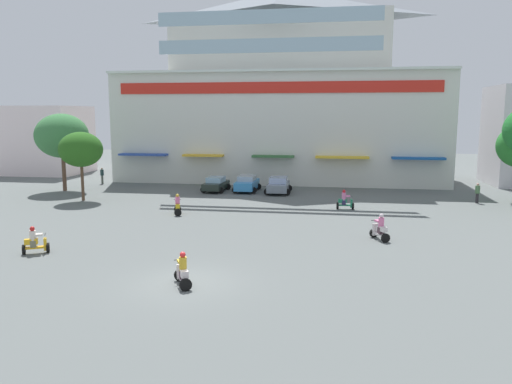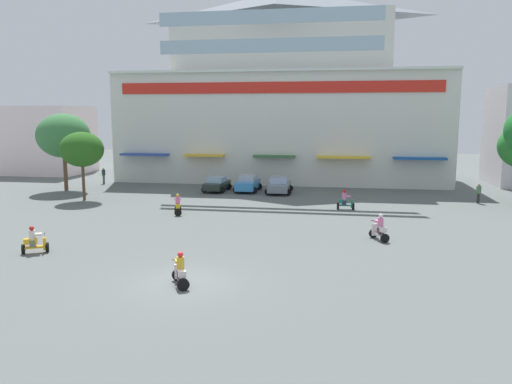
{
  "view_description": "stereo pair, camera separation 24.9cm",
  "coord_description": "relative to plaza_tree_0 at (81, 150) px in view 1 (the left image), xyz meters",
  "views": [
    {
      "loc": [
        6.4,
        -20.13,
        7.23
      ],
      "look_at": [
        0.74,
        14.31,
        1.81
      ],
      "focal_mm": 35.38,
      "sensor_mm": 36.0,
      "label": 1
    },
    {
      "loc": [
        6.64,
        -20.09,
        7.23
      ],
      "look_at": [
        0.74,
        14.31,
        1.81
      ],
      "focal_mm": 35.38,
      "sensor_mm": 36.0,
      "label": 2
    }
  ],
  "objects": [
    {
      "name": "parked_car_0",
      "position": [
        9.85,
        6.73,
        -3.59
      ],
      "size": [
        2.38,
        3.93,
        1.37
      ],
      "color": "#202A24",
      "rests_on": "ground"
    },
    {
      "name": "plaza_tree_2",
      "position": [
        -4.41,
        4.76,
        0.9
      ],
      "size": [
        4.91,
        4.87,
        7.26
      ],
      "color": "brown",
      "rests_on": "ground"
    },
    {
      "name": "scooter_rider_1",
      "position": [
        14.81,
        -19.28,
        -3.67
      ],
      "size": [
        1.15,
        1.56,
        1.52
      ],
      "color": "black",
      "rests_on": "ground"
    },
    {
      "name": "flank_building_left",
      "position": [
        -14.76,
        17.82,
        -0.21
      ],
      "size": [
        10.21,
        8.05,
        8.15
      ],
      "color": "white",
      "rests_on": "ground"
    },
    {
      "name": "plaza_tree_0",
      "position": [
        0.0,
        0.0,
        0.0
      ],
      "size": [
        3.61,
        3.54,
        5.76
      ],
      "color": "brown",
      "rests_on": "ground"
    },
    {
      "name": "scooter_rider_3",
      "position": [
        9.77,
        -4.53,
        -3.66
      ],
      "size": [
        0.96,
        1.53,
        1.54
      ],
      "color": "black",
      "rests_on": "ground"
    },
    {
      "name": "colonial_building",
      "position": [
        14.79,
        17.52,
        4.7
      ],
      "size": [
        34.72,
        17.65,
        20.47
      ],
      "color": "silver",
      "rests_on": "ground"
    },
    {
      "name": "scooter_rider_4",
      "position": [
        5.67,
        -15.67,
        -3.69
      ],
      "size": [
        1.4,
        1.08,
        1.46
      ],
      "color": "black",
      "rests_on": "ground"
    },
    {
      "name": "scooter_rider_2",
      "position": [
        23.66,
        -9.83,
        -3.64
      ],
      "size": [
        1.11,
        1.5,
        1.57
      ],
      "color": "black",
      "rests_on": "ground"
    },
    {
      "name": "scooter_rider_0",
      "position": [
        21.76,
        -0.5,
        -3.67
      ],
      "size": [
        1.34,
        0.62,
        1.52
      ],
      "color": "black",
      "rests_on": "ground"
    },
    {
      "name": "parked_car_2",
      "position": [
        15.8,
        6.54,
        -3.54
      ],
      "size": [
        2.49,
        4.08,
        1.5
      ],
      "color": "slate",
      "rests_on": "ground"
    },
    {
      "name": "pedestrian_1",
      "position": [
        32.46,
        3.99,
        -3.36
      ],
      "size": [
        0.44,
        0.44,
        1.65
      ],
      "color": "#282629",
      "rests_on": "ground"
    },
    {
      "name": "parked_car_1",
      "position": [
        12.75,
        7.12,
        -3.52
      ],
      "size": [
        2.35,
        4.06,
        1.51
      ],
      "color": "#3386CA",
      "rests_on": "ground"
    },
    {
      "name": "ground_plane",
      "position": [
        14.79,
        -5.89,
        -4.29
      ],
      "size": [
        128.0,
        128.0,
        0.0
      ],
      "primitive_type": "plane",
      "color": "#5A605E"
    },
    {
      "name": "pedestrian_0",
      "position": [
        -3.09,
        9.81,
        -3.32
      ],
      "size": [
        0.49,
        0.49,
        1.7
      ],
      "color": "#4C5248",
      "rests_on": "ground"
    }
  ]
}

